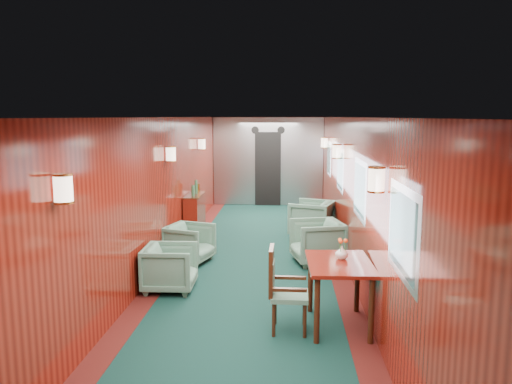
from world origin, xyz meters
TOP-DOWN VIEW (x-y plane):
  - room at (0.00, 0.00)m, footprint 12.00×12.10m
  - bulkhead at (0.00, 5.91)m, footprint 2.98×0.17m
  - windows_right at (1.49, 0.25)m, footprint 0.02×8.60m
  - wall_sconces at (0.00, 0.57)m, footprint 2.97×7.97m
  - dining_table at (1.13, -2.08)m, footprint 0.75×1.05m
  - side_chair at (0.47, -2.24)m, footprint 0.44×0.46m
  - credenza at (-1.34, 2.18)m, footprint 0.30×0.97m
  - flower_vase at (1.16, -1.97)m, footprint 0.17×0.17m
  - armchair_left_near at (-1.10, -0.99)m, footprint 0.72×0.70m
  - armchair_left_far at (-1.09, 0.37)m, footprint 0.87×0.86m
  - armchair_right_near at (1.03, 0.46)m, footprint 0.95×0.93m
  - armchair_right_far at (1.03, 2.30)m, footprint 1.03×1.01m

SIDE VIEW (x-z plane):
  - armchair_left_far at x=-1.09m, z-range 0.00..0.64m
  - armchair_left_near at x=-1.10m, z-range 0.00..0.64m
  - armchair_right_near at x=1.03m, z-range 0.00..0.72m
  - armchair_right_far at x=1.03m, z-range 0.00..0.74m
  - credenza at x=-1.34m, z-range -0.13..1.01m
  - side_chair at x=0.47m, z-range 0.04..1.01m
  - dining_table at x=1.13m, z-range 0.26..1.04m
  - flower_vase at x=1.16m, z-range 0.77..0.93m
  - bulkhead at x=0.00m, z-range -0.01..2.38m
  - windows_right at x=1.49m, z-range 1.05..1.85m
  - room at x=0.00m, z-range 0.43..2.83m
  - wall_sconces at x=0.00m, z-range 1.66..1.91m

